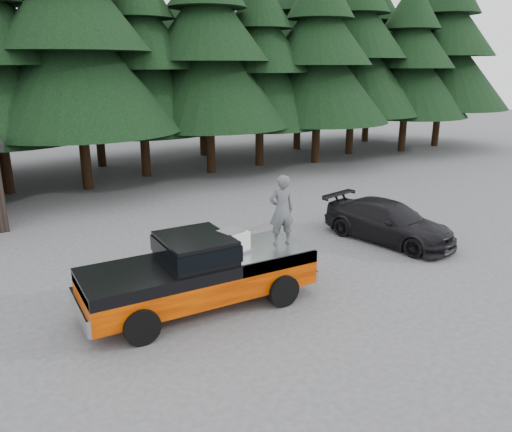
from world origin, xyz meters
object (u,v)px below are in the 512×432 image
pickup_truck (200,283)px  man_on_bed (282,210)px  air_compressor (231,243)px  parked_car (389,222)px

pickup_truck → man_on_bed: 2.82m
pickup_truck → man_on_bed: (2.31, -0.17, 1.62)m
air_compressor → parked_car: (6.86, 1.38, -0.90)m
pickup_truck → man_on_bed: bearing=-4.2°
pickup_truck → man_on_bed: size_ratio=3.15×
air_compressor → parked_car: air_compressor is taller
man_on_bed → parked_car: bearing=-151.5°
pickup_truck → air_compressor: air_compressor is taller
pickup_truck → air_compressor: 1.28m
pickup_truck → parked_car: parked_car is taller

